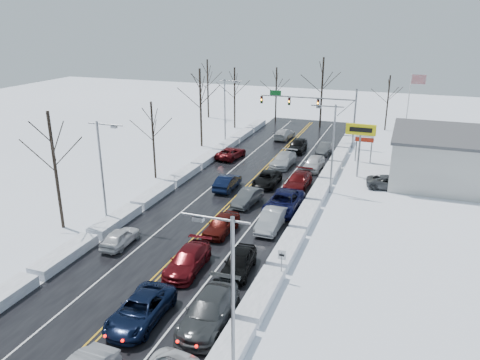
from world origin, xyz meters
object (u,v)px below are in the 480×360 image
at_px(flagpole, 409,105).
at_px(tires_plus_sign, 361,133).
at_px(traffic_signal_mast, 317,106).
at_px(oncoming_car_0, 227,189).

bearing_deg(flagpole, tires_plus_sign, -108.44).
height_order(traffic_signal_mast, oncoming_car_0, traffic_signal_mast).
bearing_deg(oncoming_car_0, traffic_signal_mast, -104.37).
distance_m(traffic_signal_mast, tires_plus_sign, 13.92).
relative_size(tires_plus_sign, flagpole, 0.60).
bearing_deg(traffic_signal_mast, oncoming_car_0, -104.07).
bearing_deg(flagpole, oncoming_car_0, -126.78).
xyz_separation_m(traffic_signal_mast, oncoming_car_0, (-5.16, -20.57, -5.48)).
bearing_deg(traffic_signal_mast, flagpole, 9.73).
height_order(tires_plus_sign, oncoming_car_0, tires_plus_sign).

